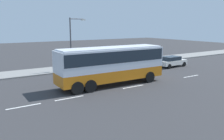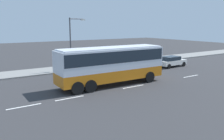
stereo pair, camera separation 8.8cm
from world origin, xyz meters
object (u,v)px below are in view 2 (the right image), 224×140
(car_white_minivan, at_px, (171,61))
(street_lamp, at_px, (72,40))
(coach_bus, at_px, (112,62))
(pedestrian_near_curb, at_px, (108,59))

(car_white_minivan, relative_size, street_lamp, 0.70)
(coach_bus, bearing_deg, street_lamp, 93.57)
(pedestrian_near_curb, relative_size, street_lamp, 0.25)
(car_white_minivan, relative_size, pedestrian_near_curb, 2.84)
(coach_bus, xyz_separation_m, street_lamp, (-0.36, 8.12, 1.64))
(coach_bus, relative_size, pedestrian_near_curb, 6.82)
(car_white_minivan, distance_m, street_lamp, 13.68)
(coach_bus, distance_m, street_lamp, 8.29)
(coach_bus, xyz_separation_m, pedestrian_near_curb, (4.89, 8.30, -1.19))
(car_white_minivan, height_order, street_lamp, street_lamp)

